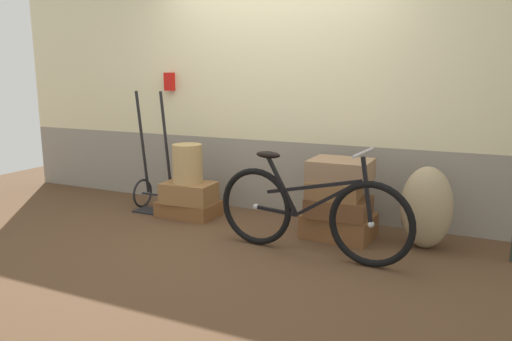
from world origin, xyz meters
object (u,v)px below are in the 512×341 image
object	(u,v)px
suitcase_0	(189,209)
suitcase_3	(339,206)
suitcase_5	(341,170)
wicker_basket	(187,163)
suitcase_2	(339,226)
burlap_sack	(426,208)
luggage_trolley	(155,184)
bicycle	(309,212)
suitcase_4	(335,189)
suitcase_1	(189,193)

from	to	relation	value
suitcase_0	suitcase_3	world-z (taller)	suitcase_3
suitcase_5	wicker_basket	bearing A→B (deg)	-178.89
suitcase_2	burlap_sack	distance (m)	0.78
suitcase_0	suitcase_2	bearing A→B (deg)	1.20
suitcase_5	luggage_trolley	xyz separation A→B (m)	(-2.07, 0.05, -0.34)
suitcase_2	wicker_basket	bearing A→B (deg)	-174.52
suitcase_0	bicycle	bearing A→B (deg)	-18.24
suitcase_0	luggage_trolley	bearing A→B (deg)	174.23
wicker_basket	suitcase_0	bearing A→B (deg)	126.02
suitcase_2	wicker_basket	size ratio (longest dim) A/B	1.53
suitcase_0	suitcase_4	size ratio (longest dim) A/B	1.34
suitcase_2	suitcase_5	size ratio (longest dim) A/B	1.14
suitcase_2	wicker_basket	distance (m)	1.65
suitcase_3	burlap_sack	distance (m)	0.74
suitcase_4	suitcase_5	bearing A→B (deg)	46.96
suitcase_0	suitcase_1	world-z (taller)	suitcase_1
bicycle	suitcase_4	bearing A→B (deg)	81.69
suitcase_2	burlap_sack	bearing A→B (deg)	8.19
suitcase_0	suitcase_1	bearing A→B (deg)	-45.25
suitcase_5	luggage_trolley	distance (m)	2.09
suitcase_1	suitcase_3	world-z (taller)	suitcase_3
suitcase_1	wicker_basket	size ratio (longest dim) A/B	1.33
suitcase_4	luggage_trolley	world-z (taller)	luggage_trolley
suitcase_1	wicker_basket	distance (m)	0.30
suitcase_2	suitcase_3	size ratio (longest dim) A/B	1.13
suitcase_0	suitcase_2	distance (m)	1.60
suitcase_0	bicycle	xyz separation A→B (m)	(1.50, -0.52, 0.28)
suitcase_3	burlap_sack	world-z (taller)	burlap_sack
burlap_sack	suitcase_0	bearing A→B (deg)	-178.57
suitcase_0	luggage_trolley	distance (m)	0.51
bicycle	suitcase_1	bearing A→B (deg)	161.66
suitcase_3	wicker_basket	bearing A→B (deg)	179.67
luggage_trolley	suitcase_1	bearing A→B (deg)	-9.87
suitcase_0	wicker_basket	size ratio (longest dim) A/B	1.55
burlap_sack	bicycle	xyz separation A→B (m)	(-0.84, -0.58, 0.01)
suitcase_2	luggage_trolley	size ratio (longest dim) A/B	0.47
suitcase_4	burlap_sack	size ratio (longest dim) A/B	0.65
suitcase_1	suitcase_4	bearing A→B (deg)	-3.32
suitcase_2	suitcase_4	distance (m)	0.35
suitcase_3	suitcase_2	bearing A→B (deg)	98.79
bicycle	suitcase_5	bearing A→B (deg)	78.39
suitcase_3	burlap_sack	size ratio (longest dim) A/B	0.76
burlap_sack	bicycle	bearing A→B (deg)	-145.47
suitcase_2	burlap_sack	world-z (taller)	burlap_sack
burlap_sack	bicycle	world-z (taller)	bicycle
wicker_basket	luggage_trolley	xyz separation A→B (m)	(-0.47, 0.07, -0.28)
luggage_trolley	bicycle	bearing A→B (deg)	-16.28
suitcase_0	suitcase_3	xyz separation A→B (m)	(1.61, -0.02, 0.22)
suitcase_1	luggage_trolley	bearing A→B (deg)	167.18
suitcase_1	luggage_trolley	distance (m)	0.50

